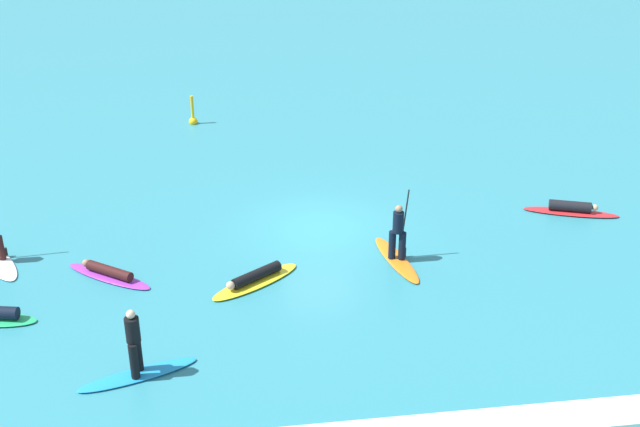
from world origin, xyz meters
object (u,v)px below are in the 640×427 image
Objects in this scene: surfer_on_blue_board at (136,358)px; surfer_on_red_board at (571,209)px; surfer_on_purple_board at (108,273)px; surfer_on_orange_board at (397,246)px; surfer_on_yellow_board at (255,279)px; marker_buoy at (193,118)px.

surfer_on_red_board is at bearing -171.34° from surfer_on_blue_board.
surfer_on_purple_board is 0.91× the size of surfer_on_orange_board.
surfer_on_yellow_board is (4.08, -0.88, 0.00)m from surfer_on_purple_board.
surfer_on_blue_board is (-2.93, -3.82, 0.37)m from surfer_on_yellow_board.
surfer_on_blue_board is 17.63m from marker_buoy.
surfer_on_yellow_board is at bearing 89.11° from surfer_on_orange_board.
surfer_on_orange_board is 4.26m from surfer_on_yellow_board.
surfer_on_orange_board is at bearing -144.90° from surfer_on_purple_board.
surfer_on_red_board is 16.39m from marker_buoy.
surfer_on_red_board is 1.10× the size of surfer_on_yellow_board.
surfer_on_blue_board reaches higher than surfer_on_purple_board.
marker_buoy is (2.24, 12.90, 0.11)m from surfer_on_purple_board.
surfer_on_blue_board is at bearing 111.81° from surfer_on_orange_board.
surfer_on_red_board is 1.09× the size of surfer_on_blue_board.
surfer_on_orange_board reaches higher than surfer_on_purple_board.
surfer_on_blue_board is 2.12× the size of marker_buoy.
surfer_on_blue_board is at bearing 17.61° from surfer_on_yellow_board.
surfer_on_blue_board is (-7.12, -4.55, 0.02)m from surfer_on_orange_board.
surfer_on_orange_board reaches higher than surfer_on_blue_board.
surfer_on_orange_board is 2.23× the size of marker_buoy.
surfer_on_blue_board is (-13.51, -6.91, 0.35)m from surfer_on_red_board.
surfer_on_orange_board is at bearing 154.99° from surfer_on_yellow_board.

